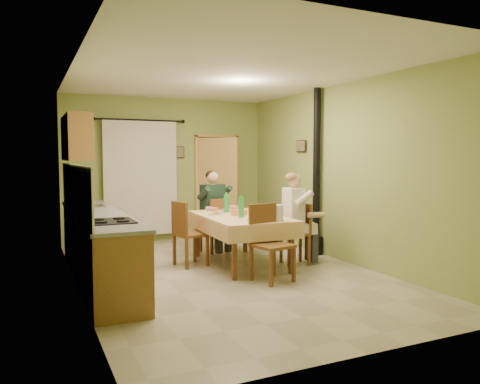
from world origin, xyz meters
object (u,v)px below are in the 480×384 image
dining_table (241,240)px  chair_left (190,247)px  chair_near (272,259)px  man_far (214,202)px  man_right (295,208)px  chair_far (214,235)px  stove_flue (316,194)px  chair_right (296,246)px

dining_table → chair_left: (-0.73, 0.25, -0.09)m
dining_table → chair_near: (-0.03, -1.05, -0.09)m
chair_near → chair_left: bearing=-74.4°
man_far → man_right: same height
chair_far → stove_flue: stove_flue is taller
dining_table → chair_near: bearing=-89.6°
chair_far → chair_right: (0.80, -1.39, -0.00)m
man_far → stove_flue: bearing=-46.4°
chair_far → chair_left: chair_left is taller
chair_far → chair_right: size_ratio=1.00×
dining_table → chair_left: size_ratio=1.98×
chair_far → stove_flue: (1.50, -0.90, 0.74)m
chair_near → man_far: size_ratio=0.74×
dining_table → chair_left: bearing=162.8°
chair_right → man_far: size_ratio=0.68×
chair_left → chair_far: bearing=125.7°
dining_table → stove_flue: bearing=7.9°
chair_near → man_right: size_ratio=0.74×
chair_far → man_far: man_far is taller
chair_far → chair_near: size_ratio=0.92×
chair_near → man_far: 2.20m
chair_right → chair_left: size_ratio=0.95×
dining_table → man_right: (0.77, -0.34, 0.50)m
man_right → chair_right: bearing=-90.0°
chair_near → stove_flue: bearing=-154.1°
chair_far → chair_near: (-0.01, -2.11, 0.00)m
man_right → chair_left: bearing=76.8°
chair_far → dining_table: bearing=-104.2°
chair_near → man_right: bearing=-150.9°
dining_table → chair_far: bearing=92.8°
chair_near → chair_left: size_ratio=1.04×
chair_left → man_right: (1.50, -0.59, 0.59)m
chair_near → stove_flue: stove_flue is taller
stove_flue → chair_near: bearing=-141.4°
stove_flue → chair_far: bearing=149.0°
chair_near → man_right: (0.80, 0.71, 0.59)m
chair_near → man_right: man_right is taller
man_far → stove_flue: stove_flue is taller
man_far → dining_table: bearing=-104.1°
chair_far → stove_flue: 1.89m
chair_far → chair_left: bearing=-146.9°
chair_near → chair_right: 1.08m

